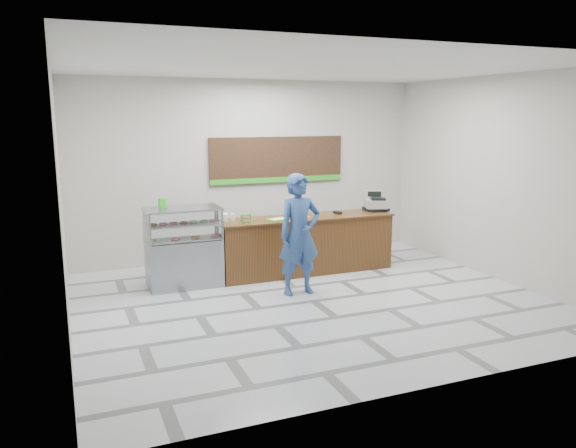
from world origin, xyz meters
name	(u,v)px	position (x,y,z in m)	size (l,w,h in m)	color
floor	(313,301)	(0.00, 0.00, 0.00)	(7.00, 7.00, 0.00)	silver
back_wall	(251,170)	(0.00, 3.00, 1.75)	(7.00, 7.00, 0.00)	beige
ceiling	(315,67)	(0.00, 0.00, 3.50)	(7.00, 7.00, 0.00)	silver
sales_counter	(306,244)	(0.55, 1.55, 0.52)	(3.26, 0.76, 1.03)	#583718
display_case	(184,246)	(-1.67, 1.55, 0.68)	(1.22, 0.72, 1.33)	gray
menu_board	(278,160)	(0.55, 2.96, 1.93)	(2.80, 0.06, 0.90)	black
cash_register	(376,203)	(2.05, 1.65, 1.17)	(0.51, 0.52, 0.37)	black
card_terminal	(338,213)	(1.21, 1.59, 1.05)	(0.09, 0.18, 0.04)	black
serving_tray	(277,219)	(-0.04, 1.44, 1.04)	(0.39, 0.32, 0.02)	green
napkin_box	(223,218)	(-0.95, 1.66, 1.10)	(0.16, 0.16, 0.13)	white
straw_cup	(233,217)	(-0.76, 1.73, 1.09)	(0.08, 0.08, 0.11)	silver
promo_box	(246,218)	(-0.61, 1.44, 1.10)	(0.16, 0.11, 0.14)	green
donut_decal	(307,217)	(0.56, 1.54, 1.03)	(0.14, 0.14, 0.00)	#F15F88
green_cup_left	(161,203)	(-1.98, 1.75, 1.40)	(0.09, 0.09, 0.15)	green
green_cup_right	(164,203)	(-1.92, 1.75, 1.40)	(0.09, 0.09, 0.14)	green
customer	(300,234)	(-0.04, 0.45, 0.97)	(0.71, 0.46, 1.93)	#2B4C86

